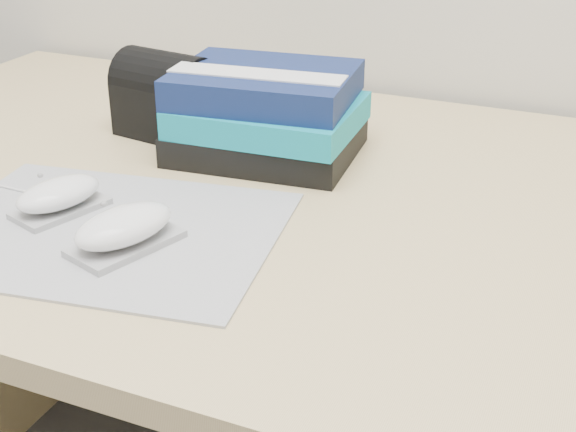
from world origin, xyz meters
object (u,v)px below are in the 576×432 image
at_px(mouse_rear, 59,196).
at_px(mouse_front, 124,229).
at_px(desk, 378,342).
at_px(pouch, 165,95).
at_px(book_stack, 266,114).

xyz_separation_m(mouse_rear, mouse_front, (0.11, -0.04, 0.00)).
bearing_deg(mouse_front, desk, 53.96).
relative_size(desk, mouse_front, 12.62).
height_order(desk, mouse_rear, mouse_rear).
distance_m(desk, pouch, 0.44).
height_order(desk, mouse_front, mouse_front).
relative_size(mouse_rear, pouch, 0.82).
bearing_deg(mouse_front, book_stack, 85.73).
bearing_deg(book_stack, desk, -8.95).
distance_m(book_stack, pouch, 0.16).
distance_m(mouse_rear, book_stack, 0.29).
bearing_deg(desk, mouse_front, -126.04).
xyz_separation_m(mouse_front, book_stack, (0.02, 0.30, 0.03)).
bearing_deg(book_stack, pouch, 175.00).
relative_size(desk, pouch, 11.56).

